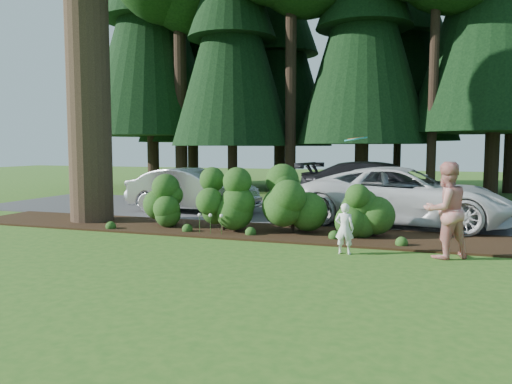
{
  "coord_description": "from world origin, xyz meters",
  "views": [
    {
      "loc": [
        4.8,
        -9.0,
        2.24
      ],
      "look_at": [
        1.47,
        0.77,
        1.3
      ],
      "focal_mm": 35.0,
      "sensor_mm": 36.0,
      "label": 1
    }
  ],
  "objects_px": {
    "adult": "(446,210)",
    "car_white_suv": "(403,196)",
    "car_dark_suv": "(381,186)",
    "child": "(345,229)",
    "car_silver_wagon": "(193,190)",
    "frisbee": "(356,139)"
  },
  "relations": [
    {
      "from": "adult",
      "to": "car_dark_suv",
      "type": "bearing_deg",
      "value": -110.25
    },
    {
      "from": "adult",
      "to": "car_white_suv",
      "type": "bearing_deg",
      "value": -110.96
    },
    {
      "from": "car_silver_wagon",
      "to": "adult",
      "type": "height_order",
      "value": "adult"
    },
    {
      "from": "car_white_suv",
      "to": "car_dark_suv",
      "type": "relative_size",
      "value": 1.02
    },
    {
      "from": "car_white_suv",
      "to": "adult",
      "type": "height_order",
      "value": "adult"
    },
    {
      "from": "car_dark_suv",
      "to": "child",
      "type": "distance_m",
      "value": 7.59
    },
    {
      "from": "car_white_suv",
      "to": "child",
      "type": "xyz_separation_m",
      "value": [
        -0.99,
        -4.28,
        -0.31
      ]
    },
    {
      "from": "car_white_suv",
      "to": "car_dark_suv",
      "type": "height_order",
      "value": "car_dark_suv"
    },
    {
      "from": "car_dark_suv",
      "to": "adult",
      "type": "height_order",
      "value": "adult"
    },
    {
      "from": "car_white_suv",
      "to": "car_silver_wagon",
      "type": "bearing_deg",
      "value": 91.84
    },
    {
      "from": "adult",
      "to": "frisbee",
      "type": "relative_size",
      "value": 3.99
    },
    {
      "from": "car_silver_wagon",
      "to": "child",
      "type": "distance_m",
      "value": 7.68
    },
    {
      "from": "adult",
      "to": "car_silver_wagon",
      "type": "bearing_deg",
      "value": -65.07
    },
    {
      "from": "frisbee",
      "to": "car_silver_wagon",
      "type": "bearing_deg",
      "value": 143.22
    },
    {
      "from": "car_dark_suv",
      "to": "adult",
      "type": "distance_m",
      "value": 7.54
    },
    {
      "from": "car_silver_wagon",
      "to": "car_white_suv",
      "type": "bearing_deg",
      "value": -91.92
    },
    {
      "from": "car_white_suv",
      "to": "car_dark_suv",
      "type": "bearing_deg",
      "value": 22.23
    },
    {
      "from": "car_dark_suv",
      "to": "car_silver_wagon",
      "type": "bearing_deg",
      "value": 124.34
    },
    {
      "from": "car_dark_suv",
      "to": "frisbee",
      "type": "xyz_separation_m",
      "value": [
        0.05,
        -7.2,
        1.53
      ]
    },
    {
      "from": "car_silver_wagon",
      "to": "car_dark_suv",
      "type": "relative_size",
      "value": 0.77
    },
    {
      "from": "car_silver_wagon",
      "to": "car_dark_suv",
      "type": "bearing_deg",
      "value": -62.69
    },
    {
      "from": "child",
      "to": "car_silver_wagon",
      "type": "bearing_deg",
      "value": -38.42
    }
  ]
}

